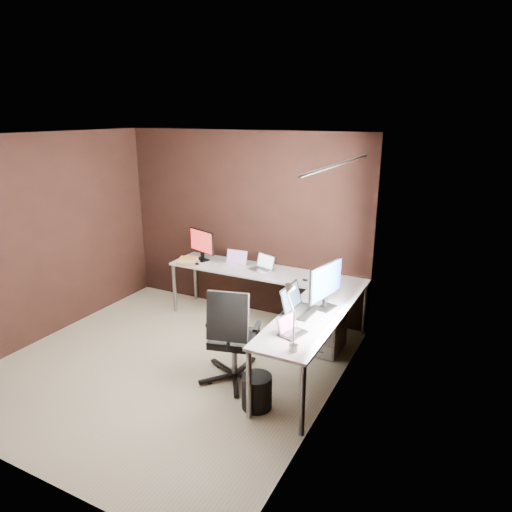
{
  "coord_description": "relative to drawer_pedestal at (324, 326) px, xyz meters",
  "views": [
    {
      "loc": [
        2.92,
        -3.59,
        2.7
      ],
      "look_at": [
        0.62,
        0.95,
        1.11
      ],
      "focal_mm": 32.0,
      "sensor_mm": 36.0,
      "label": 1
    }
  ],
  "objects": [
    {
      "name": "laptop_white",
      "position": [
        -1.41,
        0.36,
        0.48
      ],
      "size": [
        0.31,
        0.23,
        0.2
      ],
      "rotation": [
        0.0,
        0.0,
        0.06
      ],
      "color": "white",
      "rests_on": "desk"
    },
    {
      "name": "laptop_black_small",
      "position": [
        0.04,
        -1.15,
        0.47
      ],
      "size": [
        0.24,
        0.3,
        0.18
      ],
      "rotation": [
        0.0,
        0.0,
        1.3
      ],
      "color": "black",
      "rests_on": "desk"
    },
    {
      "name": "laptop_black_big",
      "position": [
        -0.1,
        -0.65,
        0.49
      ],
      "size": [
        0.31,
        0.43,
        0.27
      ],
      "rotation": [
        0.0,
        0.0,
        1.52
      ],
      "color": "black",
      "rests_on": "desk"
    },
    {
      "name": "wastebasket",
      "position": [
        -0.2,
        -1.38,
        -0.13
      ],
      "size": [
        0.36,
        0.36,
        0.33
      ],
      "primitive_type": "cylinder",
      "rotation": [
        0.0,
        0.0,
        -0.31
      ],
      "color": "black",
      "rests_on": "ground"
    },
    {
      "name": "monitor_left",
      "position": [
        -1.95,
        0.38,
        0.67
      ],
      "size": [
        0.48,
        0.22,
        0.43
      ],
      "rotation": [
        0.0,
        0.0,
        -0.34
      ],
      "color": "black",
      "rests_on": "desk"
    },
    {
      "name": "monitor_right",
      "position": [
        0.13,
        -0.44,
        0.71
      ],
      "size": [
        0.19,
        0.6,
        0.5
      ],
      "rotation": [
        0.0,
        0.0,
        1.36
      ],
      "color": "black",
      "rests_on": "desk"
    },
    {
      "name": "desk_lamp",
      "position": [
        0.12,
        -1.38,
        0.79
      ],
      "size": [
        0.19,
        0.22,
        0.58
      ],
      "rotation": [
        0.0,
        0.0,
        -0.13
      ],
      "color": "slate",
      "rests_on": "desk"
    },
    {
      "name": "mouse_corner",
      "position": [
        -0.34,
        0.23,
        0.45
      ],
      "size": [
        0.09,
        0.08,
        0.03
      ],
      "primitive_type": "ellipsoid",
      "rotation": [
        0.0,
        0.0,
        -0.41
      ],
      "color": "black",
      "rests_on": "desk"
    },
    {
      "name": "room",
      "position": [
        -1.09,
        -1.08,
        0.98
      ],
      "size": [
        3.6,
        3.6,
        2.5
      ],
      "color": "#C3B898",
      "rests_on": "ground"
    },
    {
      "name": "desk",
      "position": [
        -0.59,
        -0.11,
        0.38
      ],
      "size": [
        2.65,
        2.25,
        0.73
      ],
      "color": "white",
      "rests_on": "ground"
    },
    {
      "name": "book_stack",
      "position": [
        -2.03,
        0.15,
        0.47
      ],
      "size": [
        0.3,
        0.27,
        0.08
      ],
      "rotation": [
        0.0,
        0.0,
        0.29
      ],
      "color": "#9C7654",
      "rests_on": "desk"
    },
    {
      "name": "drawer_pedestal",
      "position": [
        0.0,
        0.0,
        0.0
      ],
      "size": [
        0.42,
        0.5,
        0.6
      ],
      "primitive_type": "cube",
      "color": "white",
      "rests_on": "ground"
    },
    {
      "name": "mouse_left",
      "position": [
        -1.89,
        0.15,
        0.45
      ],
      "size": [
        0.09,
        0.08,
        0.03
      ],
      "primitive_type": "ellipsoid",
      "rotation": [
        0.0,
        0.0,
        0.42
      ],
      "color": "black",
      "rests_on": "desk"
    },
    {
      "name": "laptop_silver",
      "position": [
        -0.99,
        0.37,
        0.48
      ],
      "size": [
        0.36,
        0.31,
        0.21
      ],
      "rotation": [
        0.0,
        0.0,
        -0.34
      ],
      "color": "silver",
      "rests_on": "desk"
    },
    {
      "name": "office_chair",
      "position": [
        -0.63,
        -1.08,
        0.01
      ],
      "size": [
        0.59,
        0.62,
        1.06
      ],
      "rotation": [
        0.0,
        0.0,
        0.24
      ],
      "color": "black",
      "rests_on": "ground"
    }
  ]
}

